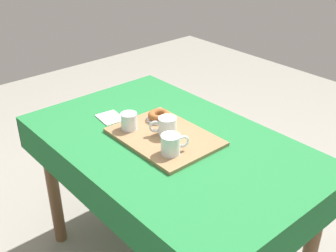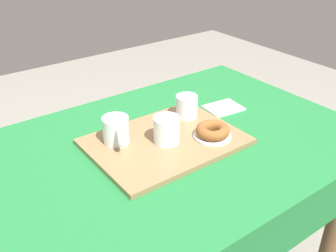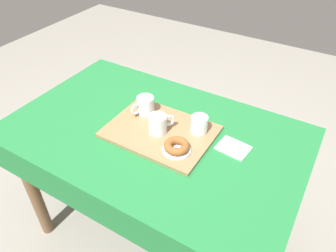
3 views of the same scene
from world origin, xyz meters
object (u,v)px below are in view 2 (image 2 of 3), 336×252
at_px(sugar_donut_left, 213,130).
at_px(serving_tray, 165,141).
at_px(paper_napkin, 223,108).
at_px(water_glass_near, 187,107).
at_px(tea_mug_right, 116,131).
at_px(donut_plate_left, 212,136).
at_px(dining_table, 159,180).
at_px(tea_mug_left, 167,130).

bearing_deg(sugar_donut_left, serving_tray, 148.97).
xyz_separation_m(serving_tray, paper_napkin, (0.32, 0.07, -0.01)).
bearing_deg(water_glass_near, tea_mug_right, -178.79).
height_order(serving_tray, paper_napkin, serving_tray).
relative_size(tea_mug_right, donut_plate_left, 1.00).
xyz_separation_m(dining_table, water_glass_near, (0.18, 0.09, 0.17)).
xyz_separation_m(serving_tray, water_glass_near, (0.15, 0.08, 0.04)).
xyz_separation_m(dining_table, paper_napkin, (0.35, 0.08, 0.12)).
bearing_deg(sugar_donut_left, tea_mug_right, 149.47).
height_order(dining_table, paper_napkin, paper_napkin).
distance_m(tea_mug_left, sugar_donut_left, 0.15).
relative_size(dining_table, donut_plate_left, 11.13).
xyz_separation_m(water_glass_near, paper_napkin, (0.17, -0.01, -0.05)).
bearing_deg(sugar_donut_left, water_glass_near, 81.96).
xyz_separation_m(serving_tray, tea_mug_left, (-0.00, -0.01, 0.05)).
height_order(dining_table, serving_tray, serving_tray).
bearing_deg(tea_mug_right, donut_plate_left, -30.53).
relative_size(tea_mug_right, water_glass_near, 1.55).
relative_size(water_glass_near, donut_plate_left, 0.65).
bearing_deg(donut_plate_left, serving_tray, 148.97).
xyz_separation_m(dining_table, tea_mug_left, (0.03, -0.01, 0.18)).
distance_m(tea_mug_right, water_glass_near, 0.28).
height_order(water_glass_near, donut_plate_left, water_glass_near).
distance_m(donut_plate_left, sugar_donut_left, 0.02).
xyz_separation_m(tea_mug_right, donut_plate_left, (0.26, -0.15, -0.04)).
xyz_separation_m(donut_plate_left, sugar_donut_left, (0.00, 0.00, 0.02)).
height_order(water_glass_near, paper_napkin, water_glass_near).
bearing_deg(water_glass_near, sugar_donut_left, -98.04).
xyz_separation_m(tea_mug_left, donut_plate_left, (0.13, -0.06, -0.04)).
distance_m(dining_table, sugar_donut_left, 0.24).
distance_m(tea_mug_left, tea_mug_right, 0.15).
bearing_deg(dining_table, sugar_donut_left, -23.78).
bearing_deg(tea_mug_right, tea_mug_left, -34.37).
bearing_deg(tea_mug_right, dining_table, -39.75).
relative_size(dining_table, water_glass_near, 17.24).
bearing_deg(tea_mug_right, serving_tray, -30.03).
distance_m(donut_plate_left, paper_napkin, 0.24).
distance_m(tea_mug_left, donut_plate_left, 0.15).
bearing_deg(serving_tray, tea_mug_right, 149.97).
xyz_separation_m(dining_table, sugar_donut_left, (0.16, -0.07, 0.16)).
distance_m(dining_table, tea_mug_left, 0.18).
distance_m(water_glass_near, paper_napkin, 0.17).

